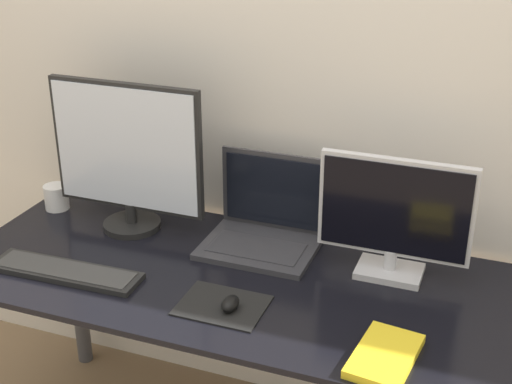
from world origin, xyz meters
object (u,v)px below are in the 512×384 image
at_px(mouse, 230,304).
at_px(laptop, 265,224).
at_px(monitor_right, 394,216).
at_px(book, 385,356).
at_px(mug, 56,197).
at_px(keyboard, 65,271).
at_px(monitor_left, 127,156).

bearing_deg(mouse, laptop, 96.63).
height_order(monitor_right, mouse, monitor_right).
height_order(book, mug, mug).
height_order(mouse, book, mouse).
relative_size(keyboard, mouse, 6.57).
relative_size(book, mug, 2.81).
bearing_deg(keyboard, laptop, 39.00).
distance_m(laptop, keyboard, 0.61).
bearing_deg(mouse, monitor_left, 145.27).
bearing_deg(laptop, mouse, -83.37).
bearing_deg(book, monitor_right, 99.39).
relative_size(laptop, keyboard, 0.75).
relative_size(laptop, mug, 4.03).
height_order(laptop, book, laptop).
bearing_deg(mug, monitor_left, -6.03).
height_order(monitor_right, mug, monitor_right).
relative_size(monitor_right, keyboard, 0.94).
height_order(laptop, mug, laptop).
bearing_deg(monitor_right, mug, 178.36).
height_order(monitor_right, book, monitor_right).
distance_m(laptop, book, 0.65).
xyz_separation_m(monitor_right, keyboard, (-0.87, -0.33, -0.18)).
distance_m(mouse, book, 0.42).
bearing_deg(keyboard, mug, 127.68).
bearing_deg(monitor_right, mouse, -136.62).
xyz_separation_m(monitor_right, book, (0.07, -0.40, -0.17)).
distance_m(keyboard, mug, 0.46).
relative_size(monitor_right, mouse, 6.16).
distance_m(monitor_left, monitor_right, 0.84).
xyz_separation_m(monitor_left, monitor_right, (0.84, 0.00, -0.06)).
bearing_deg(mug, keyboard, -52.32).
xyz_separation_m(monitor_left, keyboard, (-0.03, -0.33, -0.24)).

